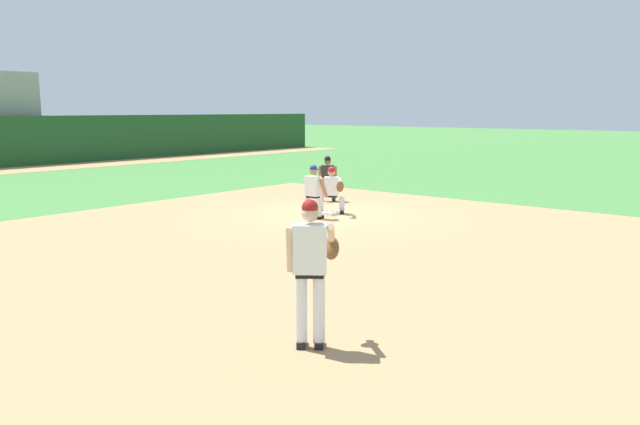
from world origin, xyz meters
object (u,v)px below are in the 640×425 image
baserunner (313,189)px  baseball (311,247)px  first_base_bag (330,213)px  umpire (328,177)px  first_baseman (332,188)px  pitcher (311,264)px

baserunner → baseball: bearing=-140.5°
first_base_bag → umpire: umpire is taller
baserunner → umpire: (2.76, 1.74, 0.00)m
first_base_bag → first_baseman: size_ratio=0.28×
first_baseman → umpire: umpire is taller
baseball → pitcher: (-4.20, -3.57, 1.02)m
baseball → umpire: umpire is taller
baseball → baserunner: size_ratio=0.05×
baseball → pitcher: size_ratio=0.04×
first_baseman → baserunner: baserunner is taller
baserunner → umpire: size_ratio=1.00×
baseball → baserunner: 3.83m
first_base_bag → baserunner: bearing=-179.1°
first_baseman → umpire: bearing=41.9°
first_base_bag → baserunner: size_ratio=0.26×
first_baseman → umpire: 2.48m
pitcher → first_baseman: pitcher is taller
baseball → pitcher: bearing=-139.6°
baseball → first_base_bag: bearing=33.4°
baseball → umpire: (5.66, 4.13, 0.76)m
baseball → first_baseman: bearing=33.0°
baseball → umpire: 7.05m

